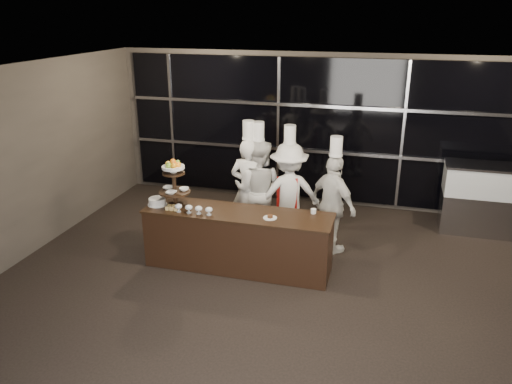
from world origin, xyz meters
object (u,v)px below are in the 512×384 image
(chef_a, at_px, (249,188))
(chef_c, at_px, (289,193))
(layer_cake, at_px, (157,202))
(display_case, at_px, (487,196))
(chef_b, at_px, (258,189))
(chef_d, at_px, (333,204))
(display_stand, at_px, (174,180))
(buffet_counter, at_px, (238,240))

(chef_a, bearing_deg, chef_c, 1.54)
(chef_a, bearing_deg, layer_cake, -134.75)
(display_case, height_order, chef_b, chef_b)
(display_case, height_order, chef_d, chef_d)
(chef_b, xyz_separation_m, chef_c, (0.53, -0.02, -0.01))
(display_stand, bearing_deg, buffet_counter, 0.01)
(chef_b, distance_m, chef_d, 1.31)
(chef_d, bearing_deg, buffet_counter, -144.69)
(layer_cake, bearing_deg, chef_a, 45.25)
(display_stand, bearing_deg, chef_d, 21.83)
(chef_a, relative_size, chef_c, 1.02)
(chef_d, bearing_deg, layer_cake, -159.36)
(chef_c, distance_m, chef_d, 0.79)
(buffet_counter, xyz_separation_m, chef_a, (-0.15, 1.09, 0.44))
(buffet_counter, height_order, display_case, display_case)
(display_stand, height_order, chef_a, chef_a)
(chef_b, distance_m, chef_c, 0.53)
(buffet_counter, relative_size, layer_cake, 9.47)
(buffet_counter, relative_size, chef_c, 1.40)
(buffet_counter, xyz_separation_m, chef_b, (0.01, 1.13, 0.42))
(display_case, relative_size, chef_a, 0.73)
(buffet_counter, height_order, display_stand, display_stand)
(display_case, relative_size, chef_b, 0.74)
(buffet_counter, bearing_deg, layer_cake, -177.76)
(display_stand, xyz_separation_m, chef_c, (1.54, 1.11, -0.47))
(display_stand, distance_m, chef_c, 1.95)
(layer_cake, distance_m, chef_c, 2.16)
(buffet_counter, distance_m, chef_d, 1.64)
(chef_c, bearing_deg, chef_b, 178.08)
(chef_a, relative_size, chef_b, 1.01)
(buffet_counter, xyz_separation_m, display_case, (3.81, 2.41, 0.22))
(layer_cake, xyz_separation_m, display_case, (5.09, 2.46, -0.29))
(chef_a, distance_m, chef_c, 0.68)
(chef_a, xyz_separation_m, chef_c, (0.68, 0.02, -0.03))
(layer_cake, bearing_deg, display_stand, 10.17)
(chef_b, relative_size, chef_d, 1.06)
(display_case, relative_size, chef_c, 0.74)
(layer_cake, distance_m, display_case, 5.66)
(buffet_counter, distance_m, chef_c, 1.30)
(layer_cake, distance_m, chef_d, 2.76)
(chef_b, height_order, chef_d, chef_b)
(buffet_counter, bearing_deg, chef_d, 35.31)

